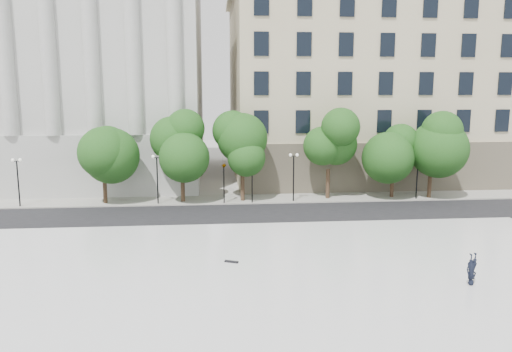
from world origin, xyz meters
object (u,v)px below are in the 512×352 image
(traffic_light_east, at_px, (252,164))
(skateboard, at_px, (231,262))
(traffic_light_west, at_px, (224,164))
(person_lying, at_px, (471,281))

(traffic_light_east, height_order, skateboard, traffic_light_east)
(traffic_light_west, relative_size, traffic_light_east, 1.01)
(traffic_light_east, bearing_deg, skateboard, -98.59)
(traffic_light_east, xyz_separation_m, person_lying, (9.36, -20.93, -2.96))
(traffic_light_west, relative_size, skateboard, 5.25)
(traffic_light_west, bearing_deg, traffic_light_east, -0.00)
(traffic_light_west, distance_m, skateboard, 16.86)
(person_lying, bearing_deg, traffic_light_west, 104.50)
(traffic_light_west, xyz_separation_m, skateboard, (0.01, -16.56, -3.19))
(person_lying, bearing_deg, traffic_light_east, 99.02)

